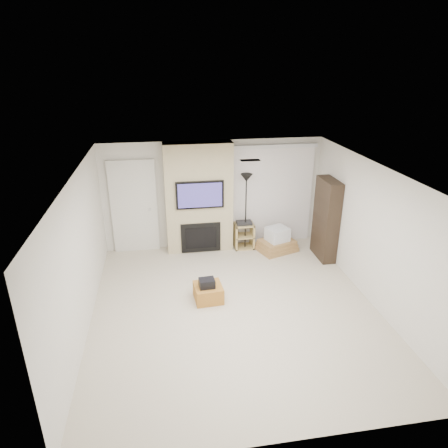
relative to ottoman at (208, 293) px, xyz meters
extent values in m
cube|color=beige|center=(0.43, -0.36, -0.15)|extent=(5.00, 5.50, 0.00)
cube|color=white|center=(0.43, -0.36, 2.35)|extent=(5.00, 5.50, 0.00)
cube|color=silver|center=(0.43, 2.39, 1.10)|extent=(5.00, 0.00, 2.50)
cube|color=silver|center=(0.43, -3.11, 1.10)|extent=(5.00, 0.00, 2.50)
cube|color=silver|center=(-2.07, -0.36, 1.10)|extent=(0.00, 5.50, 2.50)
cube|color=silver|center=(2.93, -0.36, 1.10)|extent=(0.00, 5.50, 2.50)
cube|color=silver|center=(0.83, 0.44, 2.35)|extent=(0.35, 0.18, 0.01)
cube|color=#AB6E28|center=(0.00, 0.00, 0.00)|extent=(0.53, 0.53, 0.30)
cube|color=black|center=(-0.03, -0.04, 0.23)|extent=(0.29, 0.24, 0.16)
cube|color=tan|center=(0.08, 2.19, 1.10)|extent=(1.50, 0.40, 2.50)
cube|color=black|center=(0.08, 1.96, 1.25)|extent=(1.05, 0.06, 0.62)
cube|color=#272152|center=(0.08, 1.92, 1.25)|extent=(0.96, 0.00, 0.54)
cube|color=black|center=(0.08, 1.98, 0.22)|extent=(0.90, 0.04, 0.70)
cube|color=black|center=(0.08, 1.96, 0.22)|extent=(0.70, 0.02, 0.50)
cube|color=silver|center=(-1.37, 2.35, 0.92)|extent=(1.02, 0.08, 2.14)
cube|color=beige|center=(-1.37, 2.36, 0.87)|extent=(0.90, 0.05, 2.05)
cylinder|color=silver|center=(-1.03, 2.31, 0.85)|extent=(0.07, 0.06, 0.07)
cube|color=silver|center=(1.83, 2.33, 2.18)|extent=(1.98, 0.10, 0.08)
cube|color=white|center=(1.83, 2.34, 0.99)|extent=(1.90, 0.03, 2.29)
cylinder|color=black|center=(1.13, 2.04, -0.14)|extent=(0.27, 0.27, 0.03)
cylinder|color=black|center=(1.13, 2.04, 0.71)|extent=(0.03, 0.03, 1.68)
cone|color=black|center=(1.13, 2.04, 1.56)|extent=(0.27, 0.27, 0.17)
cube|color=tan|center=(0.90, 2.07, 0.15)|extent=(0.04, 0.38, 0.60)
cube|color=tan|center=(1.31, 2.07, 0.15)|extent=(0.04, 0.38, 0.60)
cube|color=tan|center=(1.10, 2.07, -0.14)|extent=(0.45, 0.38, 0.03)
cube|color=tan|center=(1.10, 2.07, 0.15)|extent=(0.45, 0.38, 0.03)
cube|color=tan|center=(1.10, 2.07, 0.43)|extent=(0.45, 0.38, 0.03)
cube|color=black|center=(1.10, 2.07, 0.48)|extent=(0.35, 0.25, 0.06)
cube|color=#A77B47|center=(1.83, 1.80, -0.10)|extent=(1.00, 0.88, 0.09)
cube|color=#A77B47|center=(1.83, 1.80, -0.02)|extent=(0.95, 0.83, 0.08)
cube|color=#A77B47|center=(1.83, 1.80, 0.07)|extent=(0.90, 0.78, 0.08)
cube|color=silver|center=(1.83, 1.80, 0.26)|extent=(0.57, 0.54, 0.31)
cube|color=black|center=(2.77, 1.33, 0.75)|extent=(0.30, 0.80, 1.80)
cube|color=black|center=(2.75, 1.33, 0.30)|extent=(0.26, 0.72, 0.02)
cube|color=black|center=(2.75, 1.33, 0.75)|extent=(0.26, 0.72, 0.02)
cube|color=black|center=(2.75, 1.33, 1.20)|extent=(0.26, 0.72, 0.02)
camera|label=1|loc=(-0.72, -6.28, 4.00)|focal=32.00mm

